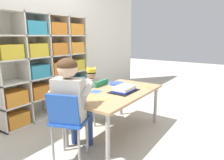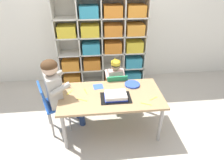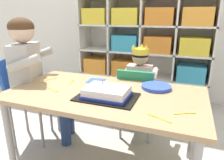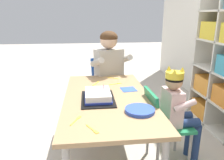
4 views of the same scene
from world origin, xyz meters
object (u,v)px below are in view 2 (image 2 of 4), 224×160
(fork_at_table_front_edge, at_px, (154,98))
(classroom_chair_blue, at_px, (116,88))
(fork_beside_plate_stack, at_px, (146,104))
(fork_near_child_seat, at_px, (70,92))
(activity_table, at_px, (111,98))
(child_with_crown, at_px, (115,77))
(adult_helper_seated, at_px, (58,88))
(birthday_cake_on_tray, at_px, (116,96))
(paper_plate_stack, at_px, (132,84))
(fork_near_cake_tray, at_px, (83,100))
(fork_scattered_mid_table, at_px, (85,91))
(classroom_chair_adult_side, at_px, (52,103))

(fork_at_table_front_edge, bearing_deg, classroom_chair_blue, -85.55)
(fork_beside_plate_stack, bearing_deg, fork_near_child_seat, -175.36)
(activity_table, height_order, child_with_crown, child_with_crown)
(adult_helper_seated, bearing_deg, activity_table, -120.36)
(birthday_cake_on_tray, xyz_separation_m, fork_at_table_front_edge, (0.47, -0.05, -0.03))
(birthday_cake_on_tray, distance_m, fork_beside_plate_stack, 0.37)
(fork_beside_plate_stack, bearing_deg, paper_plate_stack, 124.66)
(child_with_crown, height_order, fork_near_cake_tray, child_with_crown)
(birthday_cake_on_tray, bearing_deg, fork_scattered_mid_table, 152.80)
(adult_helper_seated, height_order, fork_scattered_mid_table, adult_helper_seated)
(child_with_crown, height_order, fork_at_table_front_edge, child_with_crown)
(paper_plate_stack, xyz_separation_m, fork_near_child_seat, (-0.84, -0.09, -0.01))
(fork_beside_plate_stack, bearing_deg, fork_scattered_mid_table, 178.76)
(child_with_crown, bearing_deg, fork_near_cake_tray, 51.13)
(fork_near_child_seat, xyz_separation_m, fork_beside_plate_stack, (0.91, -0.33, 0.00))
(birthday_cake_on_tray, distance_m, fork_near_cake_tray, 0.40)
(paper_plate_stack, relative_size, fork_at_table_front_edge, 1.82)
(adult_helper_seated, bearing_deg, fork_at_table_front_edge, -122.79)
(paper_plate_stack, xyz_separation_m, fork_near_cake_tray, (-0.66, -0.28, -0.01))
(fork_beside_plate_stack, bearing_deg, classroom_chair_adult_side, -169.73)
(adult_helper_seated, xyz_separation_m, fork_near_child_seat, (0.13, -0.01, -0.08))
(adult_helper_seated, relative_size, fork_at_table_front_edge, 9.23)
(fork_near_child_seat, height_order, fork_beside_plate_stack, same)
(child_with_crown, bearing_deg, classroom_chair_blue, 89.81)
(fork_near_cake_tray, bearing_deg, fork_at_table_front_edge, -157.09)
(fork_near_child_seat, bearing_deg, fork_at_table_front_edge, -71.84)
(fork_at_table_front_edge, distance_m, fork_scattered_mid_table, 0.88)
(paper_plate_stack, xyz_separation_m, fork_scattered_mid_table, (-0.64, -0.08, -0.01))
(adult_helper_seated, distance_m, fork_near_child_seat, 0.15)
(classroom_chair_adult_side, height_order, fork_near_child_seat, classroom_chair_adult_side)
(adult_helper_seated, bearing_deg, birthday_cake_on_tray, -125.97)
(birthday_cake_on_tray, bearing_deg, activity_table, 121.83)
(classroom_chair_blue, bearing_deg, fork_near_child_seat, 25.37)
(fork_at_table_front_edge, distance_m, fork_near_cake_tray, 0.87)
(fork_at_table_front_edge, distance_m, fork_near_child_seat, 1.07)
(classroom_chair_blue, bearing_deg, activity_table, 72.41)
(activity_table, height_order, adult_helper_seated, adult_helper_seated)
(paper_plate_stack, bearing_deg, fork_near_child_seat, -173.57)
(adult_helper_seated, xyz_separation_m, fork_beside_plate_stack, (1.04, -0.34, -0.08))
(fork_scattered_mid_table, bearing_deg, activity_table, 54.32)
(activity_table, bearing_deg, adult_helper_seated, 170.95)
(child_with_crown, height_order, fork_near_child_seat, child_with_crown)
(fork_near_cake_tray, bearing_deg, fork_beside_plate_stack, -165.33)
(child_with_crown, relative_size, fork_near_child_seat, 6.84)
(adult_helper_seated, height_order, fork_beside_plate_stack, adult_helper_seated)
(classroom_chair_adult_side, distance_m, fork_at_table_front_edge, 1.31)
(birthday_cake_on_tray, bearing_deg, classroom_chair_adult_side, 170.01)
(fork_near_cake_tray, bearing_deg, fork_near_child_seat, -20.40)
(birthday_cake_on_tray, height_order, paper_plate_stack, birthday_cake_on_tray)
(classroom_chair_blue, bearing_deg, birthday_cake_on_tray, 80.09)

